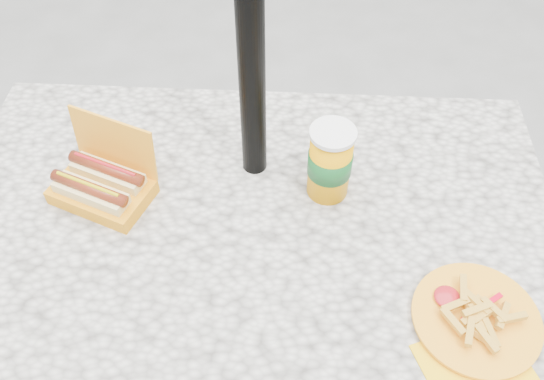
{
  "coord_description": "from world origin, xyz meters",
  "views": [
    {
      "loc": [
        0.08,
        -0.66,
        1.64
      ],
      "look_at": [
        0.04,
        0.05,
        0.8
      ],
      "focal_mm": 38.0,
      "sensor_mm": 36.0,
      "label": 1
    }
  ],
  "objects_px": {
    "umbrella_pole": "(250,21)",
    "fries_plate": "(476,322)",
    "soda_cup": "(330,162)",
    "hotdog_box": "(102,184)"
  },
  "relations": [
    {
      "from": "hotdog_box",
      "to": "fries_plate",
      "type": "distance_m",
      "value": 0.74
    },
    {
      "from": "hotdog_box",
      "to": "soda_cup",
      "type": "bearing_deg",
      "value": 26.25
    },
    {
      "from": "umbrella_pole",
      "to": "soda_cup",
      "type": "height_order",
      "value": "umbrella_pole"
    },
    {
      "from": "hotdog_box",
      "to": "soda_cup",
      "type": "height_order",
      "value": "soda_cup"
    },
    {
      "from": "umbrella_pole",
      "to": "soda_cup",
      "type": "distance_m",
      "value": 0.31
    },
    {
      "from": "umbrella_pole",
      "to": "fries_plate",
      "type": "distance_m",
      "value": 0.63
    },
    {
      "from": "fries_plate",
      "to": "soda_cup",
      "type": "distance_m",
      "value": 0.39
    },
    {
      "from": "umbrella_pole",
      "to": "soda_cup",
      "type": "relative_size",
      "value": 13.36
    },
    {
      "from": "hotdog_box",
      "to": "fries_plate",
      "type": "bearing_deg",
      "value": 1.51
    },
    {
      "from": "hotdog_box",
      "to": "soda_cup",
      "type": "distance_m",
      "value": 0.45
    }
  ]
}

